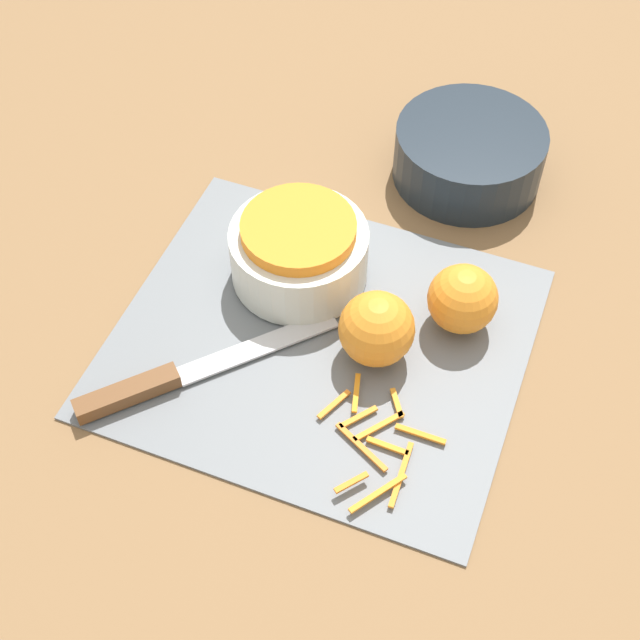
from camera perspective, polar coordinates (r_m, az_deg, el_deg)
ground_plane at (r=0.88m, az=0.00°, el=-1.43°), size 4.00×4.00×0.00m
cutting_board at (r=0.87m, az=0.00°, el=-1.32°), size 0.39×0.34×0.01m
bowl_speckled at (r=0.90m, az=-1.35°, el=4.50°), size 0.14×0.14×0.07m
bowl_dark at (r=1.03m, az=9.51°, el=10.44°), size 0.17×0.17×0.06m
knife at (r=0.85m, az=-10.09°, el=-3.87°), size 0.20×0.21×0.02m
orange_left at (r=0.87m, az=9.11°, el=1.34°), size 0.07×0.07×0.07m
orange_right at (r=0.84m, az=3.64°, el=-0.56°), size 0.07×0.07×0.07m
peel_pile at (r=0.81m, az=3.62°, el=-7.75°), size 0.12×0.14×0.01m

